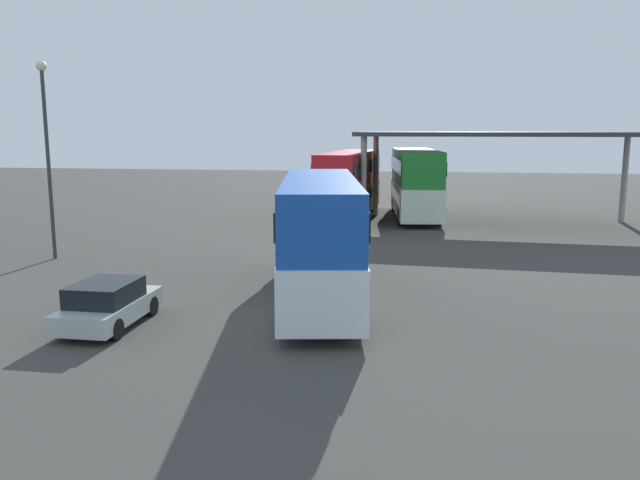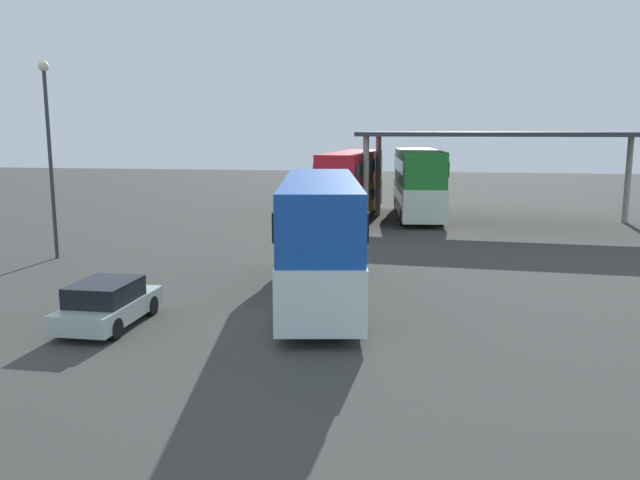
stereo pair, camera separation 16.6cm
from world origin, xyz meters
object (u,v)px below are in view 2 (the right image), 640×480
double_decker_near_canopy (352,182)px  parked_hatchback (108,304)px  double_decker_mid_row (418,181)px  lamppost_tall (49,138)px  double_decker_main (320,233)px

double_decker_near_canopy → parked_hatchback: bearing=173.5°
double_decker_mid_row → lamppost_tall: bearing=129.3°
double_decker_main → double_decker_mid_row: size_ratio=1.04×
double_decker_main → double_decker_near_canopy: 19.84m
parked_hatchback → double_decker_near_canopy: 24.32m
double_decker_main → lamppost_tall: (-12.64, 4.83, 3.06)m
parked_hatchback → double_decker_main: bearing=-53.7°
parked_hatchback → double_decker_near_canopy: size_ratio=0.33×
double_decker_main → double_decker_mid_row: (3.01, 20.46, 0.16)m
double_decker_main → parked_hatchback: size_ratio=2.88×
lamppost_tall → double_decker_near_canopy: bearing=52.6°
double_decker_main → double_decker_near_canopy: bearing=-6.0°
parked_hatchback → double_decker_mid_row: 26.03m
parked_hatchback → double_decker_near_canopy: double_decker_near_canopy is taller
double_decker_near_canopy → double_decker_mid_row: 4.23m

